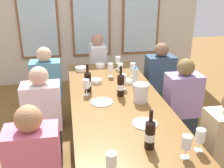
{
  "coord_description": "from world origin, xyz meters",
  "views": [
    {
      "loc": [
        -0.47,
        -2.41,
        1.89
      ],
      "look_at": [
        0.0,
        0.27,
        0.79
      ],
      "focal_mm": 41.73,
      "sensor_mm": 36.0,
      "label": 1
    }
  ],
  "objects": [
    {
      "name": "wine_glass_7",
      "position": [
        0.12,
        0.22,
        0.86
      ],
      "size": [
        0.07,
        0.07,
        0.17
      ],
      "color": "white",
      "rests_on": "dining_table"
    },
    {
      "name": "wine_glass_5",
      "position": [
        0.2,
        0.92,
        0.86
      ],
      "size": [
        0.07,
        0.07,
        0.17
      ],
      "color": "white",
      "rests_on": "dining_table"
    },
    {
      "name": "seated_person_5",
      "position": [
        0.76,
        0.79,
        0.53
      ],
      "size": [
        0.38,
        0.24,
        1.11
      ],
      "color": "#28382F",
      "rests_on": "ground"
    },
    {
      "name": "wine_bottle_2",
      "position": [
        0.05,
        0.05,
        0.87
      ],
      "size": [
        0.08,
        0.08,
        0.32
      ],
      "color": "black",
      "rests_on": "dining_table"
    },
    {
      "name": "metal_pitcher",
      "position": [
        0.22,
        -0.13,
        0.84
      ],
      "size": [
        0.16,
        0.16,
        0.19
      ],
      "color": "silver",
      "rests_on": "dining_table"
    },
    {
      "name": "wine_glass_0",
      "position": [
        0.28,
        -1.04,
        0.86
      ],
      "size": [
        0.07,
        0.07,
        0.17
      ],
      "color": "white",
      "rests_on": "dining_table"
    },
    {
      "name": "tasting_bowl_0",
      "position": [
        -0.03,
        1.03,
        0.77
      ],
      "size": [
        0.12,
        0.12,
        0.05
      ],
      "primitive_type": "cylinder",
      "color": "white",
      "rests_on": "dining_table"
    },
    {
      "name": "seated_person_3",
      "position": [
        0.76,
        0.05,
        0.53
      ],
      "size": [
        0.38,
        0.24,
        1.11
      ],
      "color": "#232F39",
      "rests_on": "ground"
    },
    {
      "name": "seated_person_1",
      "position": [
        0.76,
        -0.81,
        0.53
      ],
      "size": [
        0.38,
        0.24,
        1.11
      ],
      "color": "#393843",
      "rests_on": "ground"
    },
    {
      "name": "back_wall_with_windows",
      "position": [
        0.0,
        2.51,
        1.45
      ],
      "size": [
        4.14,
        0.1,
        2.9
      ],
      "color": "beige",
      "rests_on": "ground"
    },
    {
      "name": "seated_person_6",
      "position": [
        0.0,
        1.56,
        0.53
      ],
      "size": [
        0.24,
        0.38,
        1.11
      ],
      "color": "#293534",
      "rests_on": "ground"
    },
    {
      "name": "tasting_bowl_1",
      "position": [
        -0.16,
        0.46,
        0.76
      ],
      "size": [
        0.13,
        0.13,
        0.05
      ],
      "primitive_type": "cylinder",
      "color": "white",
      "rests_on": "dining_table"
    },
    {
      "name": "seated_person_2",
      "position": [
        -0.76,
        0.04,
        0.53
      ],
      "size": [
        0.38,
        0.24,
        1.11
      ],
      "color": "#342344",
      "rests_on": "ground"
    },
    {
      "name": "dining_table",
      "position": [
        0.0,
        0.0,
        0.67
      ],
      "size": [
        0.94,
        2.42,
        0.74
      ],
      "color": "brown",
      "rests_on": "ground"
    },
    {
      "name": "tasting_bowl_2",
      "position": [
        -0.31,
        0.93,
        0.77
      ],
      "size": [
        0.15,
        0.15,
        0.05
      ],
      "primitive_type": "cylinder",
      "color": "white",
      "rests_on": "dining_table"
    },
    {
      "name": "wine_bottle_0",
      "position": [
        0.07,
        -0.88,
        0.86
      ],
      "size": [
        0.08,
        0.08,
        0.3
      ],
      "color": "black",
      "rests_on": "dining_table"
    },
    {
      "name": "wine_bottle_1",
      "position": [
        -0.27,
        0.23,
        0.86
      ],
      "size": [
        0.08,
        0.08,
        0.31
      ],
      "color": "black",
      "rests_on": "dining_table"
    },
    {
      "name": "wine_glass_3",
      "position": [
        -0.25,
        -1.13,
        0.86
      ],
      "size": [
        0.07,
        0.07,
        0.17
      ],
      "color": "white",
      "rests_on": "dining_table"
    },
    {
      "name": "wine_glass_4",
      "position": [
        0.05,
        0.64,
        0.86
      ],
      "size": [
        0.07,
        0.07,
        0.17
      ],
      "color": "white",
      "rests_on": "dining_table"
    },
    {
      "name": "wine_glass_2",
      "position": [
        -0.3,
        0.14,
        0.86
      ],
      "size": [
        0.07,
        0.07,
        0.17
      ],
      "color": "white",
      "rests_on": "dining_table"
    },
    {
      "name": "white_plate_1",
      "position": [
        0.14,
        -0.56,
        0.74
      ],
      "size": [
        0.21,
        0.21,
        0.01
      ],
      "primitive_type": "cylinder",
      "color": "white",
      "rests_on": "dining_table"
    },
    {
      "name": "tasting_bowl_3",
      "position": [
        0.2,
        0.39,
        0.76
      ],
      "size": [
        0.12,
        0.12,
        0.04
      ],
      "primitive_type": "cylinder",
      "color": "white",
      "rests_on": "dining_table"
    },
    {
      "name": "water_bottle",
      "position": [
        0.26,
        0.26,
        0.85
      ],
      "size": [
        0.06,
        0.06,
        0.24
      ],
      "color": "white",
      "rests_on": "dining_table"
    },
    {
      "name": "white_plate_0",
      "position": [
        -0.17,
        -0.08,
        0.74
      ],
      "size": [
        0.22,
        0.22,
        0.01
      ],
      "primitive_type": "cylinder",
      "color": "white",
      "rests_on": "dining_table"
    },
    {
      "name": "ground_plane",
      "position": [
        0.0,
        0.0,
        0.0
      ],
      "size": [
        12.0,
        12.0,
        0.0
      ],
      "primitive_type": "plane",
      "color": "brown"
    },
    {
      "name": "wine_glass_6",
      "position": [
        0.41,
        -0.98,
        0.86
      ],
      "size": [
        0.07,
        0.07,
        0.17
      ],
      "color": "white",
      "rests_on": "dining_table"
    },
    {
      "name": "seated_person_4",
      "position": [
        -0.76,
        0.83,
        0.53
      ],
      "size": [
        0.38,
        0.24,
        1.11
      ],
      "color": "#322435",
      "rests_on": "ground"
    },
    {
      "name": "wine_glass_8",
      "position": [
        0.32,
        0.6,
        0.86
      ],
      "size": [
        0.07,
        0.07,
        0.17
      ],
      "color": "white",
      "rests_on": "dining_table"
    },
    {
      "name": "wine_glass_1",
      "position": [
        0.17,
        0.61,
        0.86
      ],
      "size": [
        0.07,
        0.07,
        0.17
      ],
      "color": "white",
      "rests_on": "dining_table"
    }
  ]
}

